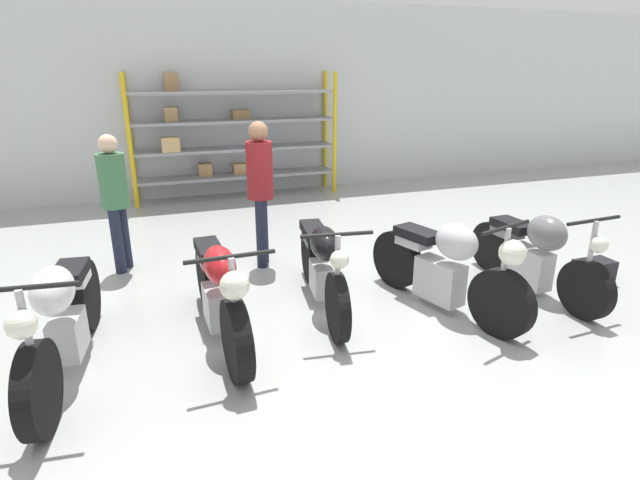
# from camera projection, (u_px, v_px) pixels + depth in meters

# --- Properties ---
(ground_plane) EXTENTS (30.00, 30.00, 0.00)m
(ground_plane) POSITION_uv_depth(u_px,v_px,m) (333.00, 318.00, 5.03)
(ground_plane) COLOR #9EA3A0
(back_wall) EXTENTS (30.00, 0.08, 3.60)m
(back_wall) POSITION_uv_depth(u_px,v_px,m) (229.00, 100.00, 9.52)
(back_wall) COLOR silver
(back_wall) RESTS_ON ground_plane
(shelving_rack) EXTENTS (3.86, 0.63, 2.32)m
(shelving_rack) POSITION_uv_depth(u_px,v_px,m) (230.00, 135.00, 9.38)
(shelving_rack) COLOR gold
(shelving_rack) RESTS_ON ground_plane
(motorcycle_white) EXTENTS (0.70, 2.18, 1.08)m
(motorcycle_white) POSITION_uv_depth(u_px,v_px,m) (62.00, 318.00, 3.98)
(motorcycle_white) COLOR black
(motorcycle_white) RESTS_ON ground_plane
(motorcycle_red) EXTENTS (0.70, 2.04, 1.05)m
(motorcycle_red) POSITION_uv_depth(u_px,v_px,m) (220.00, 292.00, 4.50)
(motorcycle_red) COLOR black
(motorcycle_red) RESTS_ON ground_plane
(motorcycle_black) EXTENTS (0.65, 2.03, 1.02)m
(motorcycle_black) POSITION_uv_depth(u_px,v_px,m) (322.00, 263.00, 5.13)
(motorcycle_black) COLOR black
(motorcycle_black) RESTS_ON ground_plane
(motorcycle_silver) EXTENTS (0.85, 1.99, 1.07)m
(motorcycle_silver) POSITION_uv_depth(u_px,v_px,m) (446.00, 267.00, 5.06)
(motorcycle_silver) COLOR black
(motorcycle_silver) RESTS_ON ground_plane
(motorcycle_grey) EXTENTS (0.67, 1.99, 1.03)m
(motorcycle_grey) POSITION_uv_depth(u_px,v_px,m) (535.00, 253.00, 5.50)
(motorcycle_grey) COLOR black
(motorcycle_grey) RESTS_ON ground_plane
(person_browsing) EXTENTS (0.42, 0.42, 1.67)m
(person_browsing) POSITION_uv_depth(u_px,v_px,m) (114.00, 193.00, 5.91)
(person_browsing) COLOR #1E2338
(person_browsing) RESTS_ON ground_plane
(person_near_rack) EXTENTS (0.41, 0.41, 1.80)m
(person_near_rack) POSITION_uv_depth(u_px,v_px,m) (260.00, 182.00, 6.06)
(person_near_rack) COLOR #1E2338
(person_near_rack) RESTS_ON ground_plane
(toolbox) EXTENTS (0.44, 0.26, 0.28)m
(toolbox) POSITION_uv_depth(u_px,v_px,m) (593.00, 272.00, 5.80)
(toolbox) COLOR black
(toolbox) RESTS_ON ground_plane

